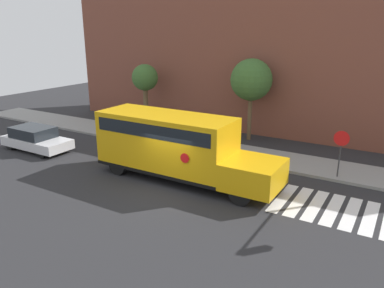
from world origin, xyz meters
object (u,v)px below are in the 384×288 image
tree_near_sidewalk (145,79)px  parked_car (36,139)px  school_bus (174,144)px  stop_sign (341,147)px  tree_far_sidewalk (251,80)px

tree_near_sidewalk → parked_car: bearing=-104.4°
school_bus → tree_near_sidewalk: 10.99m
parked_car → stop_sign: bearing=14.9°
tree_near_sidewalk → tree_far_sidewalk: tree_far_sidewalk is taller
school_bus → parked_car: 9.85m
stop_sign → parked_car: bearing=-165.1°
school_bus → tree_near_sidewalk: (-7.66, 7.67, 1.78)m
tree_near_sidewalk → tree_far_sidewalk: (8.17, 0.53, 0.40)m
school_bus → tree_near_sidewalk: size_ratio=1.99×
tree_near_sidewalk → tree_far_sidewalk: size_ratio=0.87×
parked_car → stop_sign: (16.75, 4.47, 0.96)m
school_bus → parked_car: bearing=-176.7°
school_bus → stop_sign: 7.99m
tree_near_sidewalk → tree_far_sidewalk: bearing=3.7°
stop_sign → tree_near_sidewalk: 15.23m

